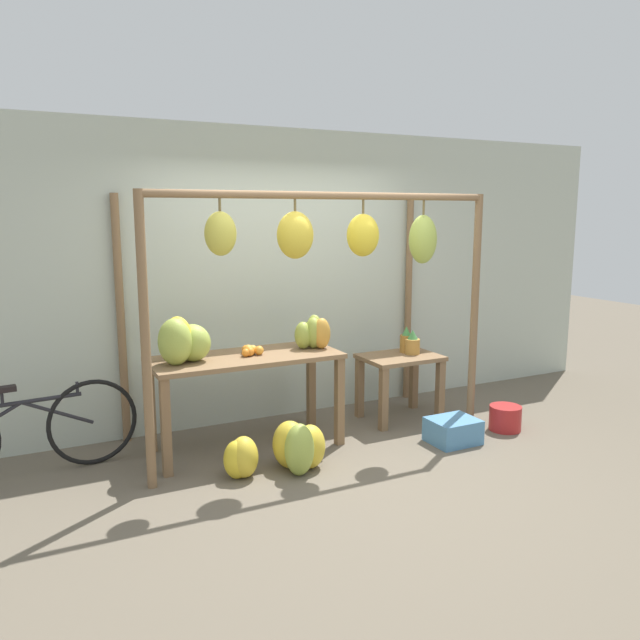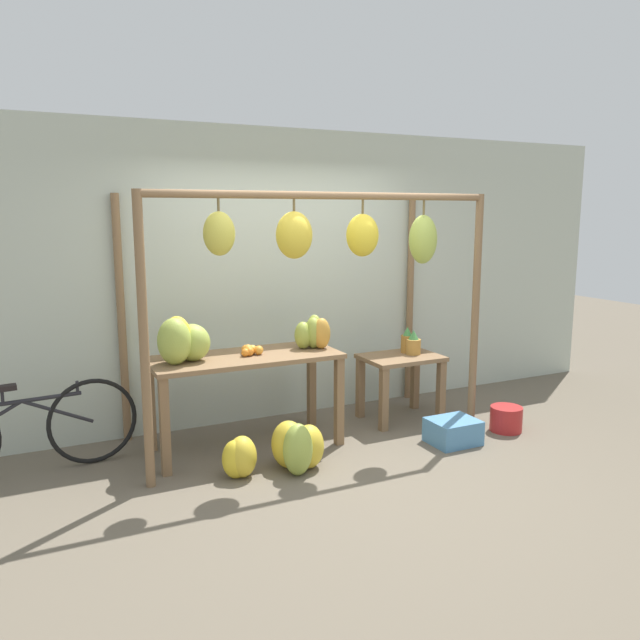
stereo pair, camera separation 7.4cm
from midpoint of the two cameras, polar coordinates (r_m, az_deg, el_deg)
ground_plane at (r=5.08m, az=3.41°, el=-13.53°), size 20.00×20.00×0.00m
shop_wall_back at (r=6.10m, az=-3.59°, el=4.04°), size 8.00×0.08×2.80m
stall_awning at (r=5.18m, az=0.85°, el=5.59°), size 3.06×1.24×2.17m
display_table_main at (r=5.35m, az=-6.45°, el=-4.55°), size 1.61×0.67×0.82m
display_table_side at (r=6.16m, az=7.73°, el=-4.64°), size 0.75×0.54×0.64m
banana_pile_on_table at (r=5.10m, az=-12.15°, el=-1.91°), size 0.54×0.45×0.38m
orange_pile at (r=5.32m, az=-6.01°, el=-2.77°), size 0.20×0.19×0.09m
pineapple_cluster at (r=6.20m, az=8.62°, el=-2.07°), size 0.15×0.23×0.26m
banana_pile_ground_left at (r=4.93m, az=-6.93°, el=-12.38°), size 0.34×0.31×0.33m
banana_pile_ground_right at (r=5.01m, az=-1.63°, el=-11.49°), size 0.50×0.51×0.41m
fruit_crate_white at (r=5.71m, az=12.43°, el=-9.91°), size 0.42×0.35×0.22m
blue_bucket at (r=6.14m, az=16.98°, el=-8.63°), size 0.29×0.29×0.23m
parked_bicycle at (r=5.32m, az=-25.09°, el=-9.16°), size 1.71×0.22×0.74m
papaya_pile at (r=5.54m, az=-0.27°, el=-1.20°), size 0.34×0.29×0.29m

